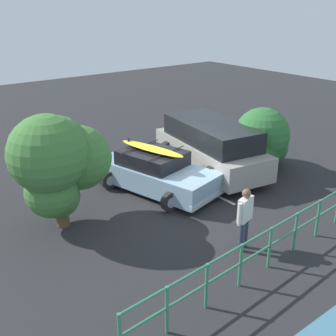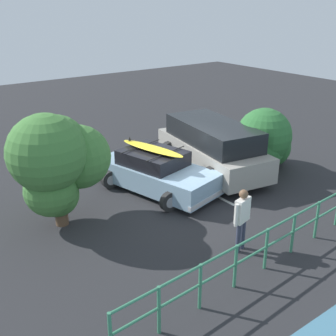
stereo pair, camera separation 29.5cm
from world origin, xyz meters
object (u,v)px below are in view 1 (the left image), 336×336
Objects in this scene: person_bystander at (245,214)px; bush_near_left at (57,160)px; suv_car at (211,146)px; sedan_car at (156,172)px; bush_near_right at (258,141)px.

person_bystander is 5.02m from bush_near_left.
suv_car is at bearing -177.32° from bush_near_left.
suv_car is (-2.46, -0.06, 0.33)m from sedan_car.
bush_near_left is at bearing -4.63° from bush_near_right.
bush_near_left is at bearing 2.68° from suv_car.
suv_car is 5.12m from person_bystander.
suv_car is 1.88× the size of bush_near_right.
person_bystander is (2.86, 4.24, 0.03)m from suv_car.
bush_near_left is (5.81, 0.27, 0.91)m from suv_car.
bush_near_right is at bearing 150.31° from suv_car.
sedan_car is at bearing 1.45° from suv_car.
sedan_car is at bearing -95.49° from person_bystander.
bush_near_left is 7.39m from bush_near_right.
sedan_car is at bearing -11.40° from bush_near_right.
sedan_car is 3.57m from bush_near_left.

